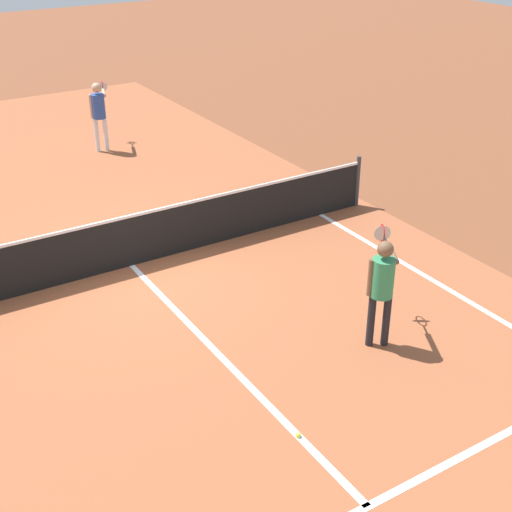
% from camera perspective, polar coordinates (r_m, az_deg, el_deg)
% --- Properties ---
extents(ground_plane, '(60.00, 60.00, 0.00)m').
position_cam_1_polar(ground_plane, '(12.56, -10.01, -0.76)').
color(ground_plane, brown).
extents(court_surface_inbounds, '(10.62, 24.40, 0.00)m').
position_cam_1_polar(court_surface_inbounds, '(12.56, -10.01, -0.76)').
color(court_surface_inbounds, '#9E5433').
rests_on(court_surface_inbounds, ground_plane).
extents(line_service_near, '(8.22, 0.10, 0.01)m').
position_cam_1_polar(line_service_near, '(8.10, 8.99, -19.35)').
color(line_service_near, white).
rests_on(line_service_near, ground_plane).
extents(line_center_service, '(0.10, 6.40, 0.01)m').
position_cam_1_polar(line_center_service, '(10.07, -2.84, -8.13)').
color(line_center_service, white).
rests_on(line_center_service, ground_plane).
extents(net, '(10.14, 0.09, 1.07)m').
position_cam_1_polar(net, '(12.33, -10.20, 1.26)').
color(net, '#33383D').
rests_on(net, ground_plane).
extents(player_near, '(0.89, 1.00, 1.66)m').
position_cam_1_polar(player_near, '(9.94, 10.15, -2.02)').
color(player_near, black).
rests_on(player_near, ground_plane).
extents(player_far, '(0.77, 1.13, 1.71)m').
position_cam_1_polar(player_far, '(18.06, -12.59, 11.53)').
color(player_far, white).
rests_on(player_far, ground_plane).
extents(tennis_ball_mid_court, '(0.07, 0.07, 0.07)m').
position_cam_1_polar(tennis_ball_mid_court, '(8.77, 3.44, -14.24)').
color(tennis_ball_mid_court, '#CCE033').
rests_on(tennis_ball_mid_court, ground_plane).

